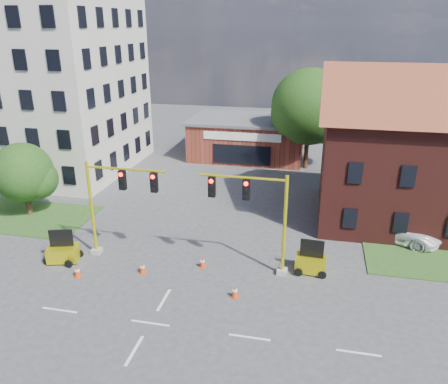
% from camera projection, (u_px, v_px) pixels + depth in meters
% --- Properties ---
extents(ground, '(120.00, 120.00, 0.00)m').
position_uv_depth(ground, '(150.00, 323.00, 21.72)').
color(ground, '#414144').
rests_on(ground, ground).
extents(lane_markings, '(60.00, 36.00, 0.01)m').
position_uv_depth(lane_markings, '(125.00, 366.00, 18.98)').
color(lane_markings, white).
rests_on(lane_markings, ground).
extents(office_block, '(18.40, 15.40, 20.60)m').
position_uv_depth(office_block, '(31.00, 64.00, 41.90)').
color(office_block, beige).
rests_on(office_block, ground).
extents(brick_shop, '(12.40, 8.40, 4.30)m').
position_uv_depth(brick_shop, '(248.00, 137.00, 48.27)').
color(brick_shop, maroon).
rests_on(brick_shop, ground).
extents(tree_large, '(7.89, 7.52, 10.05)m').
position_uv_depth(tree_large, '(313.00, 109.00, 42.87)').
color(tree_large, '#3A2715').
rests_on(tree_large, ground).
extents(tree_nw_front, '(4.69, 4.47, 5.71)m').
position_uv_depth(tree_nw_front, '(27.00, 174.00, 32.87)').
color(tree_nw_front, '#3A2715').
rests_on(tree_nw_front, ground).
extents(signal_mast_west, '(5.30, 0.60, 6.20)m').
position_uv_depth(signal_mast_west, '(115.00, 199.00, 26.63)').
color(signal_mast_west, '#9A9994').
rests_on(signal_mast_west, ground).
extents(signal_mast_east, '(5.30, 0.60, 6.20)m').
position_uv_depth(signal_mast_east, '(256.00, 211.00, 24.91)').
color(signal_mast_east, '#9A9994').
rests_on(signal_mast_east, ground).
extents(trailer_west, '(2.10, 1.69, 2.08)m').
position_uv_depth(trailer_west, '(63.00, 252.00, 27.16)').
color(trailer_west, yellow).
rests_on(trailer_west, ground).
extents(trailer_east, '(1.85, 1.30, 2.02)m').
position_uv_depth(trailer_east, '(311.00, 262.00, 25.99)').
color(trailer_east, yellow).
rests_on(trailer_east, ground).
extents(cone_a, '(0.40, 0.40, 0.70)m').
position_uv_depth(cone_a, '(77.00, 272.00, 25.58)').
color(cone_a, red).
rests_on(cone_a, ground).
extents(cone_b, '(0.40, 0.40, 0.70)m').
position_uv_depth(cone_b, '(142.00, 268.00, 25.96)').
color(cone_b, red).
rests_on(cone_b, ground).
extents(cone_c, '(0.40, 0.40, 0.70)m').
position_uv_depth(cone_c, '(235.00, 292.00, 23.65)').
color(cone_c, red).
rests_on(cone_c, ground).
extents(cone_d, '(0.40, 0.40, 0.70)m').
position_uv_depth(cone_d, '(202.00, 262.00, 26.59)').
color(cone_d, red).
rests_on(cone_d, ground).
extents(pickup_white, '(6.48, 4.85, 1.64)m').
position_uv_depth(pickup_white, '(397.00, 228.00, 29.99)').
color(pickup_white, white).
rests_on(pickup_white, ground).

